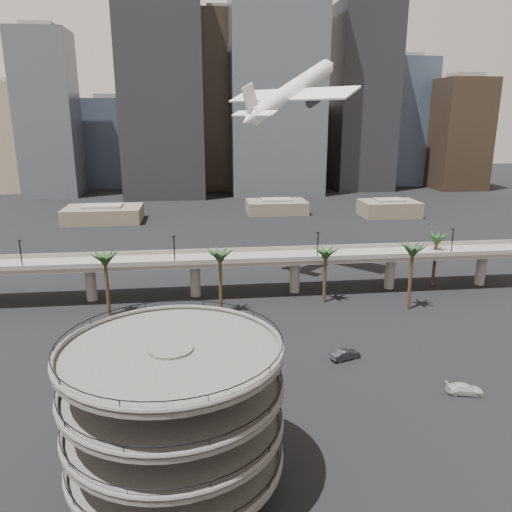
{
  "coord_description": "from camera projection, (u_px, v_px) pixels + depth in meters",
  "views": [
    {
      "loc": [
        -9.99,
        -48.78,
        37.8
      ],
      "look_at": [
        -0.88,
        28.0,
        16.2
      ],
      "focal_mm": 35.0,
      "sensor_mm": 36.0,
      "label": 1
    }
  ],
  "objects": [
    {
      "name": "overpass",
      "position": [
        245.0,
        262.0,
        108.58
      ],
      "size": [
        130.0,
        9.3,
        14.7
      ],
      "color": "slate",
      "rests_on": "ground"
    },
    {
      "name": "car_a",
      "position": [
        226.0,
        401.0,
        67.58
      ],
      "size": [
        4.13,
        2.38,
        1.32
      ],
      "primitive_type": "imported",
      "rotation": [
        0.0,
        0.0,
        1.35
      ],
      "color": "#A03A16",
      "rests_on": "ground"
    },
    {
      "name": "parking_ramp",
      "position": [
        174.0,
        406.0,
        50.01
      ],
      "size": [
        22.2,
        22.2,
        17.35
      ],
      "color": "#4F4D4A",
      "rests_on": "ground"
    },
    {
      "name": "car_b",
      "position": [
        345.0,
        354.0,
        80.45
      ],
      "size": [
        5.29,
        3.23,
        1.64
      ],
      "primitive_type": "imported",
      "rotation": [
        0.0,
        0.0,
        1.89
      ],
      "color": "#232228",
      "rests_on": "ground"
    },
    {
      "name": "ground",
      "position": [
        292.0,
        454.0,
        57.95
      ],
      "size": [
        700.0,
        700.0,
        0.0
      ],
      "primitive_type": "plane",
      "color": "black",
      "rests_on": "ground"
    },
    {
      "name": "low_buildings",
      "position": [
        241.0,
        210.0,
        194.06
      ],
      "size": [
        135.0,
        27.5,
        6.8
      ],
      "color": "#6A614E",
      "rests_on": "ground"
    },
    {
      "name": "palm_trees",
      "position": [
        306.0,
        252.0,
        101.35
      ],
      "size": [
        76.4,
        18.4,
        14.0
      ],
      "color": "#44301D",
      "rests_on": "ground"
    },
    {
      "name": "skyline",
      "position": [
        244.0,
        104.0,
        255.41
      ],
      "size": [
        269.0,
        86.0,
        120.81
      ],
      "color": "gray",
      "rests_on": "ground"
    },
    {
      "name": "car_c",
      "position": [
        465.0,
        389.0,
        70.41
      ],
      "size": [
        5.39,
        3.11,
        1.47
      ],
      "primitive_type": "imported",
      "rotation": [
        0.0,
        0.0,
        1.35
      ],
      "color": "beige",
      "rests_on": "ground"
    },
    {
      "name": "airborne_jet",
      "position": [
        292.0,
        91.0,
        116.4
      ],
      "size": [
        29.53,
        28.91,
        18.12
      ],
      "rotation": [
        0.0,
        -0.4,
        0.76
      ],
      "color": "white",
      "rests_on": "ground"
    }
  ]
}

